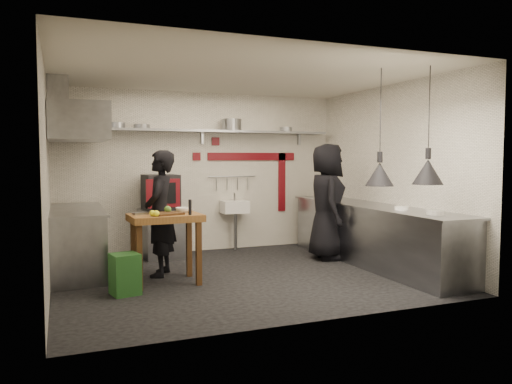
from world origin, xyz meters
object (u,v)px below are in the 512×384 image
object	(u,v)px
green_bin	(125,274)
combi_oven	(161,192)
chef_left	(160,213)
prep_table	(166,249)
oven_stand	(164,233)
chef_right	(327,202)

from	to	relation	value
green_bin	combi_oven	bearing A→B (deg)	68.16
combi_oven	chef_left	size ratio (longest dim) A/B	0.33
combi_oven	green_bin	size ratio (longest dim) A/B	1.16
chef_left	green_bin	bearing A→B (deg)	-13.74
prep_table	chef_left	distance (m)	0.63
oven_stand	chef_right	world-z (taller)	chef_right
green_bin	prep_table	distance (m)	0.70
prep_table	oven_stand	bearing A→B (deg)	76.58
oven_stand	green_bin	world-z (taller)	oven_stand
oven_stand	chef_left	distance (m)	1.41
combi_oven	prep_table	bearing A→B (deg)	-105.10
oven_stand	green_bin	size ratio (longest dim) A/B	1.60
chef_right	combi_oven	bearing A→B (deg)	83.90
oven_stand	prep_table	world-z (taller)	prep_table
prep_table	chef_right	world-z (taller)	chef_right
combi_oven	chef_right	world-z (taller)	chef_right
oven_stand	combi_oven	xyz separation A→B (m)	(-0.05, -0.01, 0.69)
oven_stand	chef_left	xyz separation A→B (m)	(-0.30, -1.29, 0.48)
green_bin	prep_table	bearing A→B (deg)	32.09
chef_left	chef_right	xyz separation A→B (m)	(2.76, 0.16, 0.06)
prep_table	chef_left	xyz separation A→B (m)	(0.02, 0.46, 0.42)
prep_table	chef_left	world-z (taller)	chef_left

